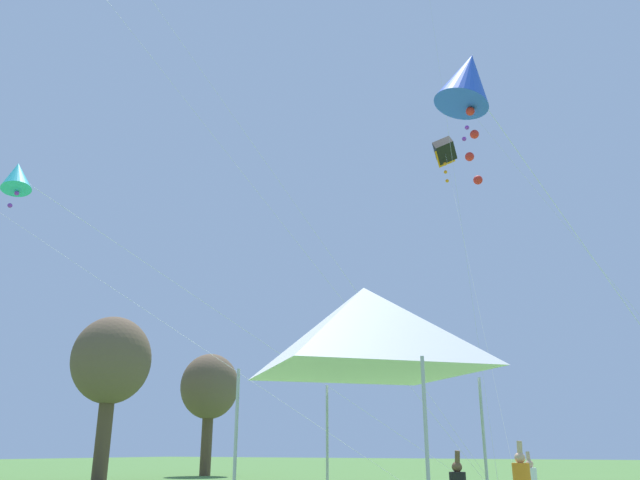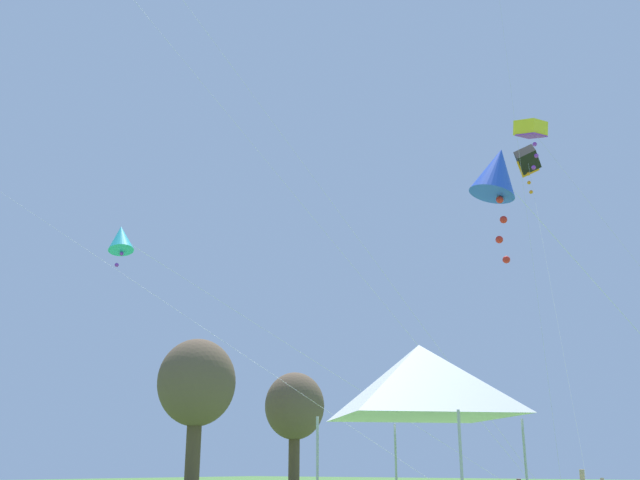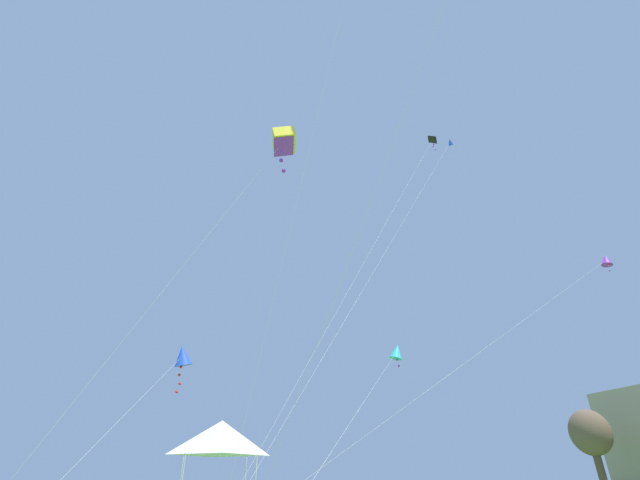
{
  "view_description": "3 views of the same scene",
  "coord_description": "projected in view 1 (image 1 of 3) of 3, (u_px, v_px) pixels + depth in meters",
  "views": [
    {
      "loc": [
        -13.6,
        2.68,
        1.76
      ],
      "look_at": [
        2.93,
        11.48,
        8.05
      ],
      "focal_mm": 35.0,
      "sensor_mm": 36.0,
      "label": 1
    },
    {
      "loc": [
        -16.97,
        0.09,
        2.0
      ],
      "look_at": [
        0.29,
        12.55,
        8.79
      ],
      "focal_mm": 40.0,
      "sensor_mm": 36.0,
      "label": 2
    },
    {
      "loc": [
        17.2,
        4.89,
        2.06
      ],
      "look_at": [
        3.49,
        9.09,
        10.03
      ],
      "focal_mm": 24.0,
      "sensor_mm": 36.0,
      "label": 3
    }
  ],
  "objects": [
    {
      "name": "kite_blue_diamond_4",
      "position": [
        467.0,
        81.0,
        9.82
      ],
      "size": [
        8.99,
        4.54,
        7.88
      ],
      "color": "silver",
      "rests_on": "ground"
    },
    {
      "name": "kite_black_box_5",
      "position": [
        445.0,
        152.0,
        32.21
      ],
      "size": [
        10.61,
        4.81,
        17.08
      ],
      "color": "silver",
      "rests_on": "ground"
    },
    {
      "name": "tree_near_right",
      "position": [
        210.0,
        388.0,
        44.87
      ],
      "size": [
        4.14,
        4.14,
        8.35
      ],
      "color": "brown",
      "rests_on": "ground"
    },
    {
      "name": "tree_far_left",
      "position": [
        111.0,
        362.0,
        37.7
      ],
      "size": [
        4.71,
        4.71,
        9.5
      ],
      "color": "brown",
      "rests_on": "ground"
    },
    {
      "name": "kite_cyan_diamond_6",
      "position": [
        18.0,
        177.0,
        15.61
      ],
      "size": [
        10.8,
        9.95,
        8.75
      ],
      "color": "silver",
      "rests_on": "ground"
    },
    {
      "name": "festival_tent",
      "position": [
        365.0,
        330.0,
        10.23
      ],
      "size": [
        3.23,
        3.23,
        4.33
      ],
      "color": "#B7B7BC",
      "rests_on": "ground"
    },
    {
      "name": "kite_yellow_box_0",
      "position": [
        462.0,
        102.0,
        21.3
      ],
      "size": [
        2.29,
        7.55,
        13.47
      ],
      "color": "silver",
      "rests_on": "ground"
    }
  ]
}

